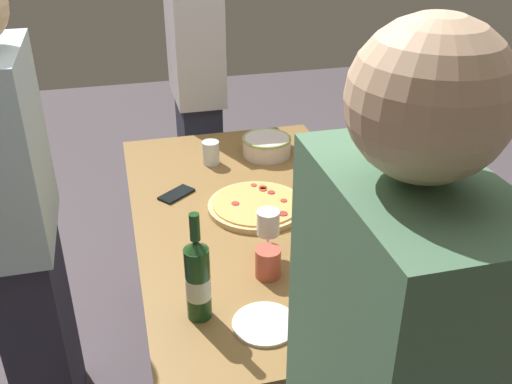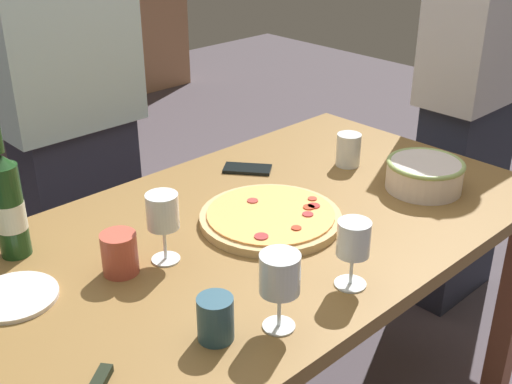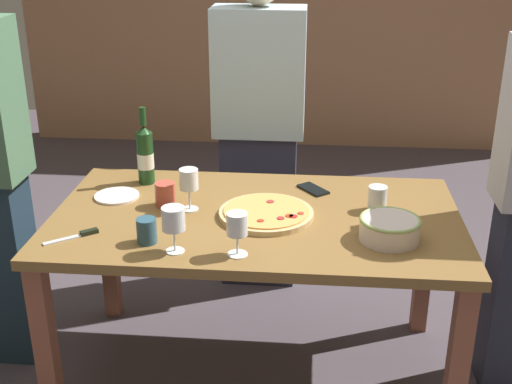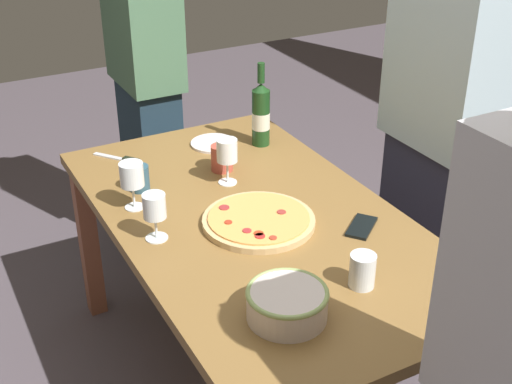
{
  "view_description": "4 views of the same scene",
  "coord_description": "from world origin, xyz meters",
  "px_view_note": "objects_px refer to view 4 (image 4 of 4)",
  "views": [
    {
      "loc": [
        -1.81,
        0.46,
        1.87
      ],
      "look_at": [
        0.0,
        0.0,
        0.85
      ],
      "focal_mm": 40.9,
      "sensor_mm": 36.0,
      "label": 1
    },
    {
      "loc": [
        -1.01,
        -1.06,
        1.56
      ],
      "look_at": [
        0.0,
        0.0,
        0.85
      ],
      "focal_mm": 45.57,
      "sensor_mm": 36.0,
      "label": 2
    },
    {
      "loc": [
        0.21,
        -2.35,
        1.83
      ],
      "look_at": [
        0.0,
        0.0,
        0.85
      ],
      "focal_mm": 46.38,
      "sensor_mm": 36.0,
      "label": 3
    },
    {
      "loc": [
        1.75,
        -0.94,
        1.93
      ],
      "look_at": [
        0.0,
        0.0,
        0.85
      ],
      "focal_mm": 48.76,
      "sensor_mm": 36.0,
      "label": 4
    }
  ],
  "objects_px": {
    "wine_glass_far_left": "(154,208)",
    "cup_spare": "(362,270)",
    "wine_glass_by_bottle": "(227,153)",
    "serving_bowl": "(287,303)",
    "cell_phone": "(362,227)",
    "person_guest_left": "(146,77)",
    "side_plate": "(214,143)",
    "cup_amber": "(139,178)",
    "wine_bottle": "(261,114)",
    "dining_table": "(256,241)",
    "cup_ceramic": "(222,158)",
    "wine_glass_near_pizza": "(132,177)",
    "person_host": "(438,137)",
    "pizza_knife": "(122,159)",
    "pizza": "(259,220)"
  },
  "relations": [
    {
      "from": "cup_amber",
      "to": "person_guest_left",
      "type": "relative_size",
      "value": 0.05
    },
    {
      "from": "side_plate",
      "to": "cell_phone",
      "type": "relative_size",
      "value": 1.29
    },
    {
      "from": "dining_table",
      "to": "pizza_knife",
      "type": "height_order",
      "value": "pizza_knife"
    },
    {
      "from": "wine_glass_far_left",
      "to": "cup_spare",
      "type": "xyz_separation_m",
      "value": [
        0.51,
        0.42,
        -0.06
      ]
    },
    {
      "from": "wine_glass_far_left",
      "to": "side_plate",
      "type": "xyz_separation_m",
      "value": [
        -0.56,
        0.46,
        -0.11
      ]
    },
    {
      "from": "cup_spare",
      "to": "pizza_knife",
      "type": "xyz_separation_m",
      "value": [
        -1.1,
        -0.33,
        -0.04
      ]
    },
    {
      "from": "cup_amber",
      "to": "pizza",
      "type": "bearing_deg",
      "value": 32.38
    },
    {
      "from": "wine_glass_near_pizza",
      "to": "wine_glass_far_left",
      "type": "height_order",
      "value": "wine_glass_near_pizza"
    },
    {
      "from": "wine_glass_near_pizza",
      "to": "pizza",
      "type": "bearing_deg",
      "value": 47.26
    },
    {
      "from": "pizza",
      "to": "wine_glass_far_left",
      "type": "distance_m",
      "value": 0.35
    },
    {
      "from": "cup_spare",
      "to": "serving_bowl",
      "type": "bearing_deg",
      "value": -84.95
    },
    {
      "from": "wine_glass_by_bottle",
      "to": "cell_phone",
      "type": "distance_m",
      "value": 0.56
    },
    {
      "from": "wine_glass_near_pizza",
      "to": "pizza_knife",
      "type": "relative_size",
      "value": 0.96
    },
    {
      "from": "dining_table",
      "to": "cup_spare",
      "type": "xyz_separation_m",
      "value": [
        0.47,
        0.08,
        0.14
      ]
    },
    {
      "from": "wine_glass_by_bottle",
      "to": "cup_ceramic",
      "type": "xyz_separation_m",
      "value": [
        -0.1,
        0.03,
        -0.07
      ]
    },
    {
      "from": "serving_bowl",
      "to": "cell_phone",
      "type": "xyz_separation_m",
      "value": [
        -0.28,
        0.44,
        -0.04
      ]
    },
    {
      "from": "cup_amber",
      "to": "side_plate",
      "type": "distance_m",
      "value": 0.46
    },
    {
      "from": "pizza",
      "to": "pizza_knife",
      "type": "relative_size",
      "value": 2.11
    },
    {
      "from": "wine_glass_by_bottle",
      "to": "cup_spare",
      "type": "xyz_separation_m",
      "value": [
        0.74,
        0.06,
        -0.07
      ]
    },
    {
      "from": "dining_table",
      "to": "wine_glass_far_left",
      "type": "xyz_separation_m",
      "value": [
        -0.03,
        -0.34,
        0.2
      ]
    },
    {
      "from": "dining_table",
      "to": "person_host",
      "type": "relative_size",
      "value": 0.96
    },
    {
      "from": "wine_glass_near_pizza",
      "to": "cup_amber",
      "type": "distance_m",
      "value": 0.15
    },
    {
      "from": "pizza",
      "to": "person_host",
      "type": "distance_m",
      "value": 0.84
    },
    {
      "from": "wine_glass_by_bottle",
      "to": "wine_glass_far_left",
      "type": "height_order",
      "value": "wine_glass_by_bottle"
    },
    {
      "from": "dining_table",
      "to": "wine_glass_far_left",
      "type": "height_order",
      "value": "wine_glass_far_left"
    },
    {
      "from": "pizza_knife",
      "to": "person_host",
      "type": "bearing_deg",
      "value": 61.92
    },
    {
      "from": "wine_bottle",
      "to": "wine_glass_near_pizza",
      "type": "distance_m",
      "value": 0.68
    },
    {
      "from": "person_guest_left",
      "to": "side_plate",
      "type": "bearing_deg",
      "value": 10.01
    },
    {
      "from": "wine_glass_far_left",
      "to": "person_host",
      "type": "bearing_deg",
      "value": 91.18
    },
    {
      "from": "wine_bottle",
      "to": "person_guest_left",
      "type": "bearing_deg",
      "value": -159.29
    },
    {
      "from": "dining_table",
      "to": "wine_glass_far_left",
      "type": "relative_size",
      "value": 10.17
    },
    {
      "from": "wine_bottle",
      "to": "cup_ceramic",
      "type": "xyz_separation_m",
      "value": [
        0.14,
        -0.24,
        -0.08
      ]
    },
    {
      "from": "wine_bottle",
      "to": "person_host",
      "type": "xyz_separation_m",
      "value": [
        0.45,
        0.53,
        -0.04
      ]
    },
    {
      "from": "cup_ceramic",
      "to": "cup_spare",
      "type": "xyz_separation_m",
      "value": [
        0.85,
        0.03,
        0.0
      ]
    },
    {
      "from": "serving_bowl",
      "to": "cup_amber",
      "type": "distance_m",
      "value": 0.87
    },
    {
      "from": "cell_phone",
      "to": "person_host",
      "type": "relative_size",
      "value": 0.09
    },
    {
      "from": "person_host",
      "to": "dining_table",
      "type": "bearing_deg",
      "value": 0.0
    },
    {
      "from": "pizza_knife",
      "to": "person_host",
      "type": "distance_m",
      "value": 1.22
    },
    {
      "from": "wine_glass_by_bottle",
      "to": "person_host",
      "type": "distance_m",
      "value": 0.82
    },
    {
      "from": "wine_glass_by_bottle",
      "to": "person_guest_left",
      "type": "xyz_separation_m",
      "value": [
        -0.88,
        0.02,
        0.01
      ]
    },
    {
      "from": "wine_glass_by_bottle",
      "to": "pizza_knife",
      "type": "relative_size",
      "value": 0.98
    },
    {
      "from": "wine_bottle",
      "to": "wine_glass_far_left",
      "type": "xyz_separation_m",
      "value": [
        0.47,
        -0.63,
        -0.02
      ]
    },
    {
      "from": "wine_bottle",
      "to": "cup_ceramic",
      "type": "bearing_deg",
      "value": -60.48
    },
    {
      "from": "pizza_knife",
      "to": "wine_bottle",
      "type": "bearing_deg",
      "value": 77.41
    },
    {
      "from": "dining_table",
      "to": "cell_phone",
      "type": "height_order",
      "value": "cell_phone"
    },
    {
      "from": "wine_bottle",
      "to": "dining_table",
      "type": "bearing_deg",
      "value": -30.19
    },
    {
      "from": "dining_table",
      "to": "wine_glass_far_left",
      "type": "bearing_deg",
      "value": -95.84
    },
    {
      "from": "dining_table",
      "to": "cup_ceramic",
      "type": "relative_size",
      "value": 16.24
    },
    {
      "from": "wine_glass_near_pizza",
      "to": "cup_ceramic",
      "type": "height_order",
      "value": "wine_glass_near_pizza"
    },
    {
      "from": "wine_glass_near_pizza",
      "to": "cup_ceramic",
      "type": "xyz_separation_m",
      "value": [
        -0.12,
        0.39,
        -0.07
      ]
    }
  ]
}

